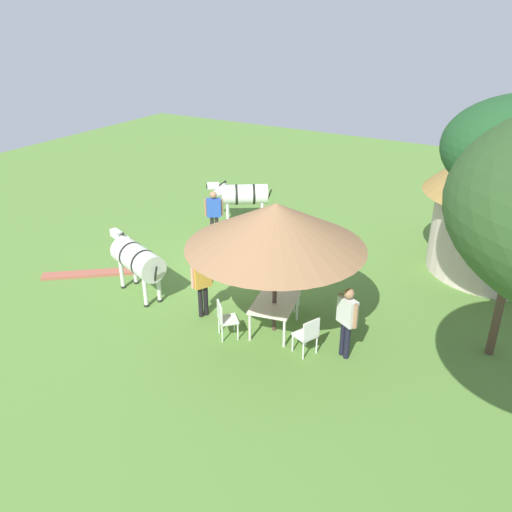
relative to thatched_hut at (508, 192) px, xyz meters
name	(u,v)px	position (x,y,z in m)	size (l,w,h in m)	color
ground_plane	(248,272)	(3.69, -6.01, -2.35)	(36.00, 36.00, 0.00)	#568035
thatched_hut	(508,192)	(0.00, 0.00, 0.00)	(4.49, 4.49, 4.28)	beige
shade_umbrella	(276,225)	(5.92, -3.95, 0.30)	(3.98, 3.98, 3.15)	#4B322F
patio_dining_table	(274,306)	(5.92, -3.95, -1.69)	(1.45, 1.17, 0.74)	silver
patio_chair_near_hut	(291,288)	(4.75, -4.11, -1.83)	(0.48, 0.49, 0.90)	white
patio_chair_east_end	(224,317)	(6.76, -4.78, -1.83)	(0.61, 0.61, 0.90)	silver
patio_chair_near_lawn	(308,334)	(6.40, -2.87, -1.83)	(0.57, 0.56, 0.90)	white
guest_beside_umbrella	(347,316)	(6.06, -2.14, -1.34)	(0.40, 0.54, 1.67)	black
guest_behind_table	(202,280)	(6.23, -5.75, -1.38)	(0.53, 0.38, 1.61)	black
standing_watcher	(214,211)	(2.30, -8.10, -1.35)	(0.43, 0.50, 1.67)	black
striped_lounge_chair	(269,269)	(3.68, -5.32, -2.09)	(0.95, 0.91, 0.65)	#D04644
zebra_nearest_camera	(243,195)	(0.39, -8.18, -1.37)	(1.51, 1.96, 1.51)	silver
zebra_by_umbrella	(137,259)	(6.20, -7.83, -1.33)	(1.23, 2.24, 1.55)	silver
brick_patio_kerb	(93,273)	(6.04, -9.71, -2.31)	(2.80, 0.36, 0.08)	#A45542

